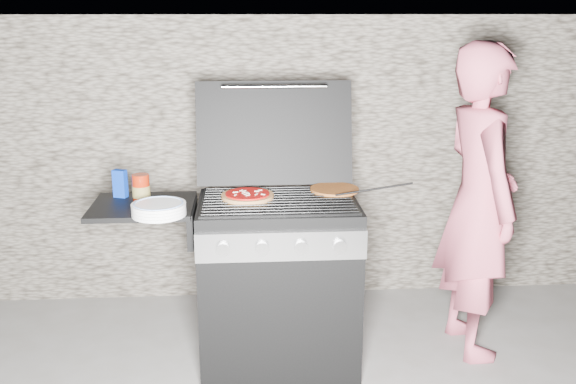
{
  "coord_description": "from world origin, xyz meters",
  "views": [
    {
      "loc": [
        -0.16,
        -3.07,
        1.82
      ],
      "look_at": [
        0.05,
        0.0,
        0.95
      ],
      "focal_mm": 40.0,
      "sensor_mm": 36.0,
      "label": 1
    }
  ],
  "objects": [
    {
      "name": "stone_wall",
      "position": [
        0.0,
        1.05,
        0.9
      ],
      "size": [
        8.0,
        0.35,
        1.8
      ],
      "primitive_type": "cube",
      "color": "gray",
      "rests_on": "ground"
    },
    {
      "name": "tongs",
      "position": [
        0.48,
        0.0,
        0.95
      ],
      "size": [
        0.39,
        0.05,
        0.08
      ],
      "primitive_type": "cylinder",
      "rotation": [
        0.0,
        1.4,
        -0.11
      ],
      "color": "black",
      "rests_on": "gas_grill"
    },
    {
      "name": "ground",
      "position": [
        0.0,
        0.0,
        0.0
      ],
      "size": [
        50.0,
        50.0,
        0.0
      ],
      "primitive_type": "plane",
      "color": "#625D57"
    },
    {
      "name": "plate_stack",
      "position": [
        -0.57,
        -0.19,
        0.93
      ],
      "size": [
        0.3,
        0.3,
        0.06
      ],
      "primitive_type": "cylinder",
      "rotation": [
        0.0,
        0.0,
        0.21
      ],
      "color": "white",
      "rests_on": "gas_grill"
    },
    {
      "name": "sauce_jar",
      "position": [
        -0.68,
        0.07,
        0.97
      ],
      "size": [
        0.1,
        0.1,
        0.13
      ],
      "primitive_type": "cylinder",
      "rotation": [
        0.0,
        0.0,
        0.21
      ],
      "color": "maroon",
      "rests_on": "gas_grill"
    },
    {
      "name": "gas_grill",
      "position": [
        -0.25,
        0.0,
        0.46
      ],
      "size": [
        1.34,
        0.79,
        0.91
      ],
      "primitive_type": null,
      "color": "black",
      "rests_on": "ground"
    },
    {
      "name": "blue_carton",
      "position": [
        -0.8,
        0.13,
        0.97
      ],
      "size": [
        0.08,
        0.06,
        0.14
      ],
      "primitive_type": "cube",
      "rotation": [
        0.0,
        0.0,
        -0.35
      ],
      "color": "navy",
      "rests_on": "gas_grill"
    },
    {
      "name": "pizza_plain",
      "position": [
        0.31,
        0.15,
        0.92
      ],
      "size": [
        0.3,
        0.3,
        0.01
      ],
      "primitive_type": "cylinder",
      "rotation": [
        0.0,
        0.0,
        -0.22
      ],
      "color": "#B66C26",
      "rests_on": "gas_grill"
    },
    {
      "name": "pizza_topped",
      "position": [
        -0.15,
        0.04,
        0.93
      ],
      "size": [
        0.28,
        0.28,
        0.03
      ],
      "primitive_type": null,
      "rotation": [
        0.0,
        0.0,
        0.05
      ],
      "color": "tan",
      "rests_on": "gas_grill"
    },
    {
      "name": "person",
      "position": [
        1.07,
        0.11,
        0.84
      ],
      "size": [
        0.45,
        0.64,
        1.68
      ],
      "primitive_type": "imported",
      "rotation": [
        0.0,
        0.0,
        1.65
      ],
      "color": "#B54D60",
      "rests_on": "ground"
    }
  ]
}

